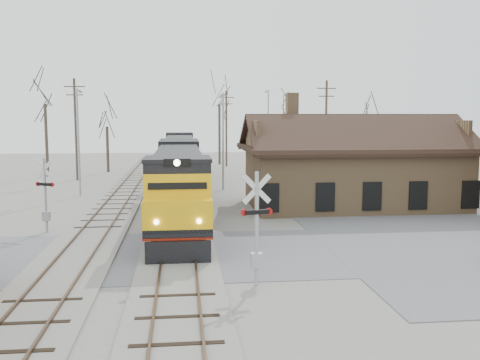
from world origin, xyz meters
name	(u,v)px	position (x,y,z in m)	size (l,w,h in m)	color
ground	(179,254)	(0.00, 0.00, 0.00)	(140.00, 140.00, 0.00)	gray
road	(179,254)	(0.00, 0.00, 0.01)	(60.00, 9.00, 0.03)	#59595E
track_main	(179,201)	(0.00, 15.00, 0.07)	(3.40, 90.00, 0.24)	gray
track_siding	(117,202)	(-4.50, 15.00, 0.07)	(3.40, 90.00, 0.24)	gray
depot	(352,172)	(11.99, 12.00, 2.41)	(15.20, 9.31, 7.90)	#98744F
locomotive_lead	(179,183)	(0.00, 7.49, 2.33)	(2.98, 19.98, 4.43)	black
locomotive_trailing	(180,157)	(0.00, 27.74, 2.33)	(2.98, 19.98, 4.20)	black
crossbuck_near	(257,233)	(2.91, -4.80, 1.98)	(1.21, 0.32, 4.25)	#A5A8AD
crossbuck_far	(46,198)	(-7.10, 5.42, 1.90)	(1.09, 0.55, 4.06)	#A5A8AD
streetlight_a	(79,136)	(-7.82, 19.17, 4.73)	(0.25, 2.04, 8.40)	#A5A8AD
streetlight_b	(223,135)	(3.74, 21.71, 4.65)	(0.25, 2.04, 8.23)	#A5A8AD
streetlight_c	(268,126)	(10.01, 36.35, 5.17)	(0.25, 2.04, 9.27)	#A5A8AD
utility_pole_a	(76,127)	(-10.05, 29.92, 5.19)	(2.00, 0.24, 9.93)	#382D23
utility_pole_b	(226,127)	(5.80, 42.76, 4.92)	(2.00, 0.24, 9.40)	#382D23
utility_pole_c	(326,127)	(15.03, 30.04, 5.18)	(2.00, 0.24, 9.91)	#382D23
tree_a	(44,92)	(-13.77, 33.62, 8.80)	(5.04, 5.04, 12.35)	#382D23
tree_b	(107,119)	(-8.09, 37.56, 5.96)	(3.42, 3.42, 8.39)	#382D23
tree_c	(219,94)	(5.16, 45.88, 9.12)	(5.22, 5.22, 12.79)	#382D23
tree_d	(290,106)	(14.13, 44.40, 7.59)	(4.35, 4.35, 10.67)	#382D23
tree_e	(371,115)	(22.79, 38.21, 6.48)	(3.72, 3.72, 9.12)	#382D23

